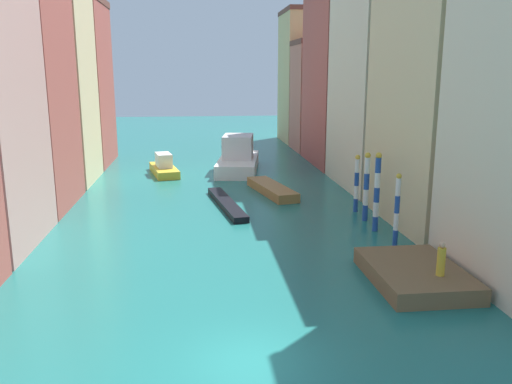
{
  "coord_description": "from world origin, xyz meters",
  "views": [
    {
      "loc": [
        -1.63,
        -15.66,
        9.36
      ],
      "look_at": [
        2.36,
        18.69,
        1.5
      ],
      "focal_mm": 36.96,
      "sensor_mm": 36.0,
      "label": 1
    }
  ],
  "objects_px": {
    "mooring_pole_1": "(377,191)",
    "mooring_pole_2": "(366,186)",
    "waterfront_dock": "(415,274)",
    "mooring_pole_0": "(397,210)",
    "mooring_pole_3": "(357,183)",
    "vaporetto_white": "(238,158)",
    "motorboat_1": "(164,167)",
    "gondola_black": "(226,204)",
    "motorboat_0": "(272,189)",
    "person_on_dock": "(441,260)"
  },
  "relations": [
    {
      "from": "mooring_pole_1",
      "to": "vaporetto_white",
      "type": "distance_m",
      "value": 22.11
    },
    {
      "from": "mooring_pole_0",
      "to": "mooring_pole_1",
      "type": "relative_size",
      "value": 0.86
    },
    {
      "from": "motorboat_0",
      "to": "motorboat_1",
      "type": "height_order",
      "value": "motorboat_1"
    },
    {
      "from": "person_on_dock",
      "to": "motorboat_0",
      "type": "relative_size",
      "value": 0.2
    },
    {
      "from": "mooring_pole_2",
      "to": "gondola_black",
      "type": "bearing_deg",
      "value": 151.79
    },
    {
      "from": "mooring_pole_0",
      "to": "motorboat_0",
      "type": "height_order",
      "value": "mooring_pole_0"
    },
    {
      "from": "mooring_pole_0",
      "to": "mooring_pole_3",
      "type": "bearing_deg",
      "value": 89.23
    },
    {
      "from": "vaporetto_white",
      "to": "motorboat_0",
      "type": "relative_size",
      "value": 1.41
    },
    {
      "from": "mooring_pole_1",
      "to": "gondola_black",
      "type": "relative_size",
      "value": 0.52
    },
    {
      "from": "mooring_pole_2",
      "to": "gondola_black",
      "type": "xyz_separation_m",
      "value": [
        -8.69,
        4.66,
        -2.07
      ]
    },
    {
      "from": "waterfront_dock",
      "to": "mooring_pole_1",
      "type": "xyz_separation_m",
      "value": [
        0.88,
        7.96,
        2.07
      ]
    },
    {
      "from": "vaporetto_white",
      "to": "mooring_pole_3",
      "type": "bearing_deg",
      "value": -67.82
    },
    {
      "from": "mooring_pole_1",
      "to": "motorboat_0",
      "type": "xyz_separation_m",
      "value": [
        -4.76,
        10.75,
        -2.11
      ]
    },
    {
      "from": "mooring_pole_0",
      "to": "mooring_pole_3",
      "type": "xyz_separation_m",
      "value": [
        0.1,
        7.58,
        -0.07
      ]
    },
    {
      "from": "mooring_pole_1",
      "to": "gondola_black",
      "type": "bearing_deg",
      "value": 140.97
    },
    {
      "from": "mooring_pole_2",
      "to": "motorboat_0",
      "type": "distance_m",
      "value": 9.95
    },
    {
      "from": "gondola_black",
      "to": "mooring_pole_0",
      "type": "bearing_deg",
      "value": -49.12
    },
    {
      "from": "person_on_dock",
      "to": "vaporetto_white",
      "type": "relative_size",
      "value": 0.14
    },
    {
      "from": "motorboat_0",
      "to": "mooring_pole_0",
      "type": "bearing_deg",
      "value": -70.69
    },
    {
      "from": "mooring_pole_0",
      "to": "gondola_black",
      "type": "xyz_separation_m",
      "value": [
        -8.65,
        10.0,
        -1.89
      ]
    },
    {
      "from": "mooring_pole_2",
      "to": "person_on_dock",
      "type": "bearing_deg",
      "value": -91.94
    },
    {
      "from": "person_on_dock",
      "to": "mooring_pole_1",
      "type": "height_order",
      "value": "mooring_pole_1"
    },
    {
      "from": "gondola_black",
      "to": "motorboat_1",
      "type": "xyz_separation_m",
      "value": [
        -5.09,
        12.98,
        0.46
      ]
    },
    {
      "from": "mooring_pole_0",
      "to": "mooring_pole_2",
      "type": "relative_size",
      "value": 0.92
    },
    {
      "from": "mooring_pole_0",
      "to": "person_on_dock",
      "type": "bearing_deg",
      "value": -93.28
    },
    {
      "from": "person_on_dock",
      "to": "motorboat_0",
      "type": "height_order",
      "value": "person_on_dock"
    },
    {
      "from": "person_on_dock",
      "to": "mooring_pole_2",
      "type": "height_order",
      "value": "mooring_pole_2"
    },
    {
      "from": "vaporetto_white",
      "to": "motorboat_0",
      "type": "distance_m",
      "value": 10.52
    },
    {
      "from": "waterfront_dock",
      "to": "motorboat_0",
      "type": "xyz_separation_m",
      "value": [
        -3.88,
        18.71,
        -0.04
      ]
    },
    {
      "from": "waterfront_dock",
      "to": "gondola_black",
      "type": "bearing_deg",
      "value": 117.3
    },
    {
      "from": "motorboat_0",
      "to": "motorboat_1",
      "type": "xyz_separation_m",
      "value": [
        -8.92,
        9.19,
        0.33
      ]
    },
    {
      "from": "person_on_dock",
      "to": "mooring_pole_2",
      "type": "relative_size",
      "value": 0.34
    },
    {
      "from": "waterfront_dock",
      "to": "mooring_pole_0",
      "type": "xyz_separation_m",
      "value": [
        0.95,
        4.92,
        1.72
      ]
    },
    {
      "from": "person_on_dock",
      "to": "mooring_pole_1",
      "type": "distance_m",
      "value": 9.2
    },
    {
      "from": "mooring_pole_1",
      "to": "mooring_pole_3",
      "type": "bearing_deg",
      "value": 87.77
    },
    {
      "from": "person_on_dock",
      "to": "mooring_pole_3",
      "type": "height_order",
      "value": "mooring_pole_3"
    },
    {
      "from": "vaporetto_white",
      "to": "motorboat_0",
      "type": "xyz_separation_m",
      "value": [
        1.81,
        -10.33,
        -0.88
      ]
    },
    {
      "from": "person_on_dock",
      "to": "mooring_pole_2",
      "type": "bearing_deg",
      "value": 88.06
    },
    {
      "from": "mooring_pole_0",
      "to": "vaporetto_white",
      "type": "xyz_separation_m",
      "value": [
        -6.64,
        24.12,
        -0.87
      ]
    },
    {
      "from": "waterfront_dock",
      "to": "gondola_black",
      "type": "height_order",
      "value": "waterfront_dock"
    },
    {
      "from": "mooring_pole_1",
      "to": "mooring_pole_2",
      "type": "bearing_deg",
      "value": 87.17
    },
    {
      "from": "motorboat_1",
      "to": "gondola_black",
      "type": "bearing_deg",
      "value": -68.58
    },
    {
      "from": "mooring_pole_1",
      "to": "mooring_pole_2",
      "type": "relative_size",
      "value": 1.08
    },
    {
      "from": "vaporetto_white",
      "to": "motorboat_1",
      "type": "height_order",
      "value": "vaporetto_white"
    },
    {
      "from": "mooring_pole_2",
      "to": "mooring_pole_3",
      "type": "relative_size",
      "value": 1.12
    },
    {
      "from": "gondola_black",
      "to": "motorboat_0",
      "type": "distance_m",
      "value": 5.39
    },
    {
      "from": "waterfront_dock",
      "to": "person_on_dock",
      "type": "xyz_separation_m",
      "value": [
        0.6,
        -1.17,
        1.08
      ]
    },
    {
      "from": "mooring_pole_1",
      "to": "mooring_pole_2",
      "type": "height_order",
      "value": "mooring_pole_1"
    },
    {
      "from": "mooring_pole_2",
      "to": "vaporetto_white",
      "type": "xyz_separation_m",
      "value": [
        -6.68,
        18.78,
        -1.05
      ]
    },
    {
      "from": "person_on_dock",
      "to": "vaporetto_white",
      "type": "bearing_deg",
      "value": 101.76
    }
  ]
}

